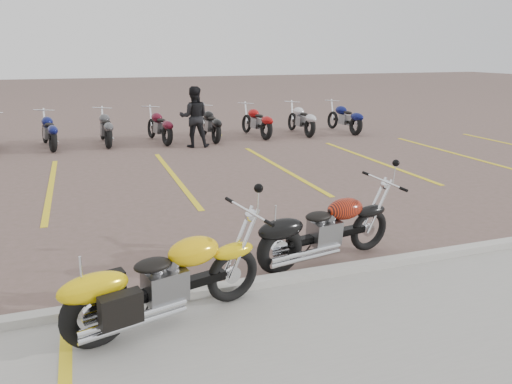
% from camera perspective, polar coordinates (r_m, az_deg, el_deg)
% --- Properties ---
extents(ground, '(100.00, 100.00, 0.00)m').
position_cam_1_polar(ground, '(8.10, -4.16, -4.78)').
color(ground, brown).
rests_on(ground, ground).
extents(curb, '(60.00, 0.18, 0.12)m').
position_cam_1_polar(curb, '(6.32, 0.73, -10.32)').
color(curb, '#ADAAA3').
rests_on(curb, ground).
extents(parking_stripes, '(38.00, 5.50, 0.01)m').
position_cam_1_polar(parking_stripes, '(11.84, -9.30, 1.74)').
color(parking_stripes, gold).
rests_on(parking_stripes, ground).
extents(yellow_cruiser, '(2.23, 0.75, 0.94)m').
position_cam_1_polar(yellow_cruiser, '(5.45, -10.61, -10.36)').
color(yellow_cruiser, black).
rests_on(yellow_cruiser, ground).
extents(flame_cruiser, '(2.17, 0.53, 0.90)m').
position_cam_1_polar(flame_cruiser, '(6.93, 7.58, -4.58)').
color(flame_cruiser, black).
rests_on(flame_cruiser, ground).
extents(person_b, '(1.02, 0.87, 1.83)m').
position_cam_1_polar(person_b, '(15.36, -7.09, 8.51)').
color(person_b, black).
rests_on(person_b, ground).
extents(bg_bike_row, '(15.65, 2.05, 1.10)m').
position_cam_1_polar(bg_bike_row, '(16.17, -13.99, 7.23)').
color(bg_bike_row, black).
rests_on(bg_bike_row, ground).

